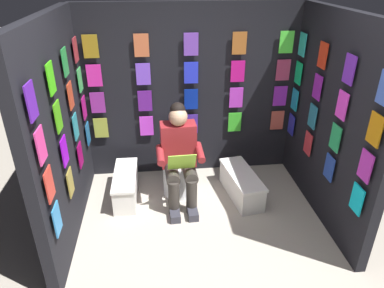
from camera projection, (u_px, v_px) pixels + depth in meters
ground_plane at (214, 285)px, 3.13m from camera, size 30.00×30.00×0.00m
display_wall_back at (190, 93)px, 4.44m from camera, size 2.72×0.14×2.17m
display_wall_left at (332, 121)px, 3.64m from camera, size 0.14×1.99×2.17m
display_wall_right at (61, 133)px, 3.38m from camera, size 0.14×1.99×2.17m
toilet at (178, 166)px, 4.32m from camera, size 0.41×0.56×0.77m
person_reading at (180, 156)px, 3.99m from camera, size 0.54×0.69×1.19m
comic_longbox_near at (126, 185)px, 4.23m from camera, size 0.27×0.77×0.33m
comic_longbox_far at (241, 184)px, 4.26m from camera, size 0.42×0.85×0.32m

